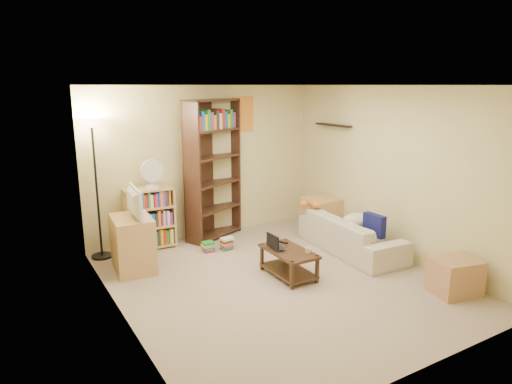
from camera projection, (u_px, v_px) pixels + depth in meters
room at (280, 158)px, 5.61m from camera, size 4.50×4.54×2.52m
sofa at (351, 234)px, 6.97m from camera, size 1.98×1.01×0.55m
navy_pillow at (374, 225)px, 6.61m from camera, size 0.12×0.36×0.32m
cream_blanket at (357, 220)px, 7.03m from camera, size 0.50×0.36×0.22m
tabby_cat at (312, 204)px, 7.42m from camera, size 0.43×0.18×0.15m
coffee_table at (289, 260)px, 6.07m from camera, size 0.47×0.83×0.37m
laptop at (280, 246)px, 6.13m from camera, size 0.42×0.35×0.03m
laptop_screen at (273, 241)px, 6.05m from camera, size 0.01×0.28×0.18m
mug at (308, 251)px, 5.91m from camera, size 0.12×0.12×0.08m
tv_remote at (283, 242)px, 6.32m from camera, size 0.09×0.15×0.02m
tv_stand at (133, 244)px, 6.25m from camera, size 0.56×0.75×0.76m
television at (130, 203)px, 6.11m from camera, size 0.73×0.22×0.41m
tall_bookshelf at (213, 166)px, 7.44m from camera, size 1.08×0.73×2.28m
short_bookshelf at (150, 219)px, 7.06m from camera, size 0.76×0.34×0.96m
desk_fan at (152, 174)px, 6.89m from camera, size 0.34×0.19×0.45m
floor_lamp at (93, 147)px, 6.42m from camera, size 0.35×0.35×2.07m
side_table at (321, 216)px, 7.84m from camera, size 0.57×0.57×0.62m
end_cabinet at (455, 276)px, 5.57m from camera, size 0.62×0.56×0.45m
book_stacks at (218, 245)px, 7.05m from camera, size 0.48×0.21×0.20m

